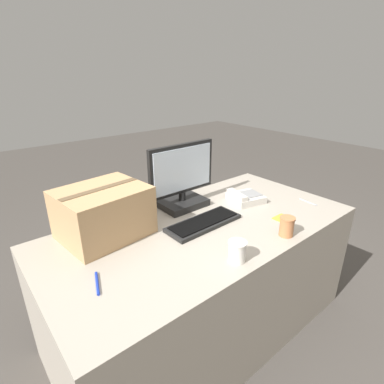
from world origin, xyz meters
name	(u,v)px	position (x,y,z in m)	size (l,w,h in m)	color
ground_plane	(203,323)	(0.00, 0.00, 0.00)	(12.00, 12.00, 0.00)	#47423D
office_desk	(203,278)	(0.00, 0.00, 0.37)	(1.80, 0.90, 0.74)	#A89E8E
monitor	(182,182)	(0.06, 0.29, 0.90)	(0.47, 0.22, 0.41)	black
keyboard	(203,223)	(0.00, 0.01, 0.75)	(0.46, 0.18, 0.03)	black
desk_phone	(245,198)	(0.43, 0.07, 0.77)	(0.24, 0.24, 0.08)	beige
paper_cup_left	(237,251)	(-0.11, -0.35, 0.79)	(0.09, 0.09, 0.10)	white
paper_cup_right	(287,226)	(0.26, -0.36, 0.79)	(0.08, 0.08, 0.11)	#BC7547
spoon	(311,203)	(0.75, -0.23, 0.74)	(0.03, 0.14, 0.00)	#B2B2B7
cardboard_box	(103,212)	(-0.48, 0.26, 0.87)	(0.46, 0.40, 0.27)	tan
pen_marker	(97,283)	(-0.68, -0.10, 0.74)	(0.06, 0.14, 0.01)	#1933B2
sticky_note_pad	(283,219)	(0.41, -0.24, 0.74)	(0.10, 0.10, 0.01)	gold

